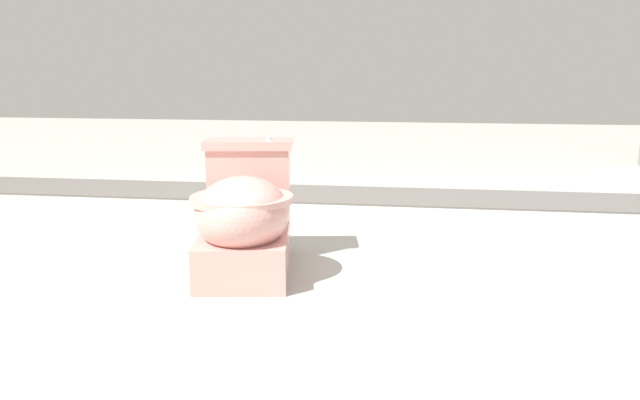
% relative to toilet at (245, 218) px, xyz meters
% --- Properties ---
extents(ground_plane, '(14.00, 14.00, 0.00)m').
position_rel_toilet_xyz_m(ground_plane, '(-0.17, 0.05, -0.22)').
color(ground_plane, '#A8A59E').
extents(gravel_strip, '(0.56, 8.00, 0.01)m').
position_rel_toilet_xyz_m(gravel_strip, '(-1.55, 0.55, -0.21)').
color(gravel_strip, '#605B56').
rests_on(gravel_strip, ground).
extents(toilet, '(0.68, 0.47, 0.52)m').
position_rel_toilet_xyz_m(toilet, '(0.00, 0.00, 0.00)').
color(toilet, '#E09E93').
rests_on(toilet, ground).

